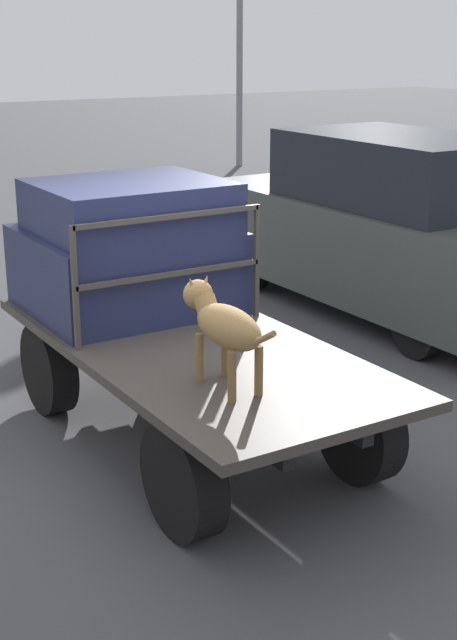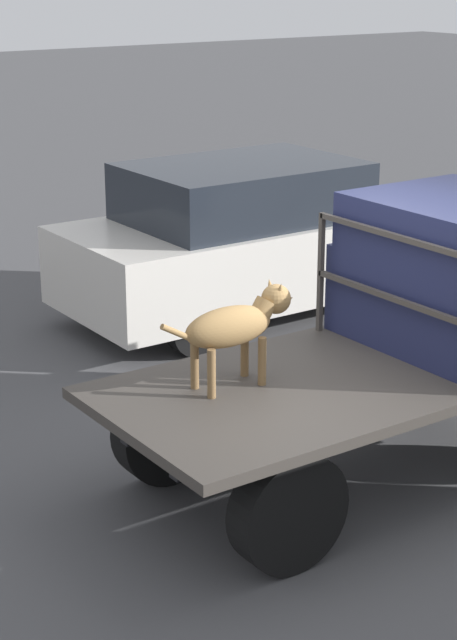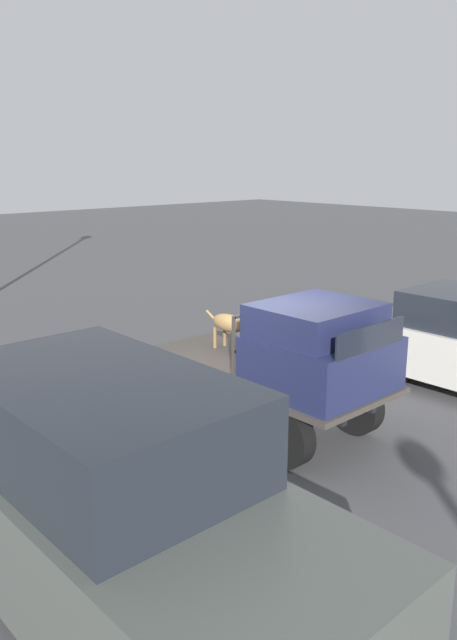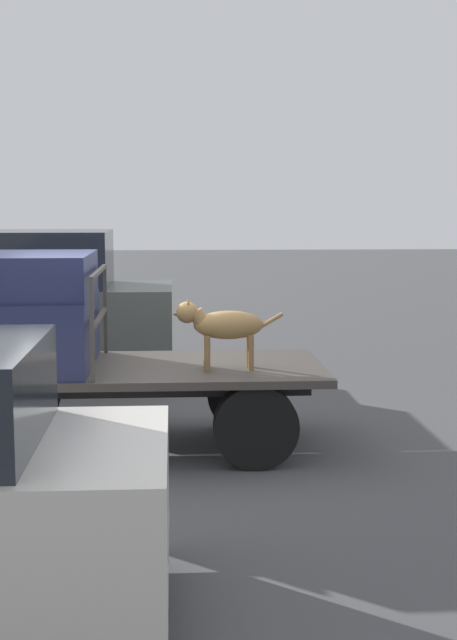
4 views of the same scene
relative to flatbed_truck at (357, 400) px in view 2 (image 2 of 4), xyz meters
The scene contains 5 objects.
ground_plane 0.62m from the flatbed_truck, ahead, with size 80.00×80.00×0.00m, color #474749.
flatbed_truck is the anchor object (origin of this frame).
truck_headboard 0.95m from the flatbed_truck, ahead, with size 0.04×1.71×0.99m.
dog 1.19m from the flatbed_truck, 164.34° to the left, with size 1.12×0.29×0.72m.
parked_sedan 4.13m from the flatbed_truck, 64.92° to the left, with size 4.42×1.88×1.70m.
Camera 2 is at (-5.02, -5.56, 3.75)m, focal length 60.00 mm.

